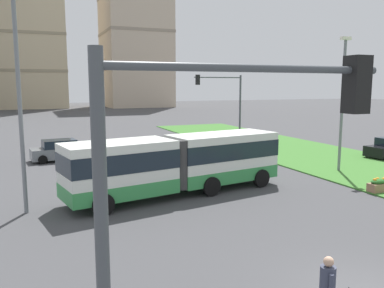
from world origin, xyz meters
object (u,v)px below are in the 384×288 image
Objects in this scene: flower_planter_2 at (378,185)px; streetlight_median at (342,99)px; articulated_bus at (178,163)px; apartment_tower_westcentre at (15,1)px; car_grey_wagon at (61,150)px; pedestrian_crossing at (327,287)px; apartment_tower_centre at (135,16)px; streetlight_left at (19,97)px; traffic_light_far_right at (226,100)px; traffic_light_near_left at (206,206)px.

flower_planter_2 is 0.13× the size of streetlight_median.
articulated_bus is 96.80m from apartment_tower_westcentre.
pedestrian_crossing is (4.03, -24.44, 0.25)m from car_grey_wagon.
pedestrian_crossing is 18.69m from streetlight_median.
apartment_tower_westcentre is 29.71m from apartment_tower_centre.
apartment_tower_centre is (20.66, 88.27, 22.27)m from articulated_bus.
streetlight_left is at bearing -101.04° from car_grey_wagon.
apartment_tower_centre is (8.93, 87.14, 19.15)m from streetlight_median.
articulated_bus is at bearing 2.60° from streetlight_left.
apartment_tower_westcentre is at bearing 170.48° from apartment_tower_centre.
car_grey_wagon is 0.70× the size of traffic_light_far_right.
car_grey_wagon is 2.62× the size of pedestrian_crossing.
car_grey_wagon is 0.76× the size of traffic_light_near_left.
traffic_light_near_left is 28.25m from traffic_light_far_right.
flower_planter_2 is 14.88m from traffic_light_far_right.
traffic_light_far_right is 0.12× the size of apartment_tower_westcentre.
streetlight_median reaches higher than flower_planter_2.
articulated_bus is 2.64× the size of car_grey_wagon.
articulated_bus is at bearing 70.87° from traffic_light_near_left.
streetlight_median is (16.62, -11.15, 4.02)m from car_grey_wagon.
traffic_light_near_left is 107.88m from apartment_tower_centre.
streetlight_median is 0.18× the size of apartment_tower_centre.
traffic_light_near_left is 0.11× the size of apartment_tower_westcentre.
apartment_tower_centre is at bearing 80.83° from traffic_light_far_right.
streetlight_left is at bearing 168.47° from flower_planter_2.
articulated_bus is 2.00× the size of traffic_light_near_left.
apartment_tower_centre reaches higher than pedestrian_crossing.
flower_planter_2 is 0.12× the size of streetlight_left.
apartment_tower_westcentre reaches higher than streetlight_left.
articulated_bus is 13.24m from car_grey_wagon.
streetlight_left is (-7.35, -0.33, 3.49)m from articulated_bus.
apartment_tower_westcentre reaches higher than pedestrian_crossing.
flower_planter_2 is at bearing -11.53° from streetlight_left.
flower_planter_2 is at bearing 37.91° from pedestrian_crossing.
pedestrian_crossing is at bearing -111.66° from traffic_light_far_right.
traffic_light_far_right is at bearing -8.29° from car_grey_wagon.
traffic_light_near_left reaches higher than pedestrian_crossing.
traffic_light_far_right is 0.69× the size of streetlight_left.
traffic_light_near_left is 0.64× the size of streetlight_left.
apartment_tower_centre is at bearing 84.15° from streetlight_median.
flower_planter_2 is 95.67m from apartment_tower_centre.
streetlight_left is 95.91m from apartment_tower_westcentre.
traffic_light_far_right is (13.16, 25.00, 0.30)m from traffic_light_near_left.
car_grey_wagon is at bearing 89.61° from traffic_light_near_left.
flower_planter_2 is at bearing -110.94° from streetlight_median.
streetlight_left reaches higher than pedestrian_crossing.
apartment_tower_westcentre is (-16.62, 82.78, 22.08)m from traffic_light_far_right.
car_grey_wagon is 4.15× the size of flower_planter_2.
streetlight_median is at bearing -77.59° from apartment_tower_westcentre.
articulated_bus is 8.14m from streetlight_left.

